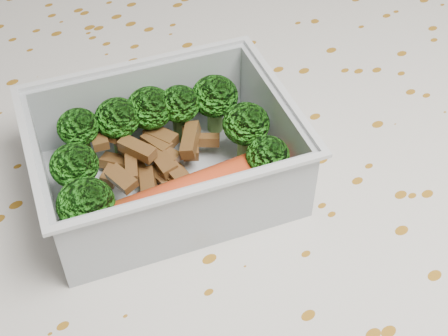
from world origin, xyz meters
TOP-DOWN VIEW (x-y plane):
  - dining_table at (0.00, 0.00)m, footprint 1.40×0.90m
  - tablecloth at (0.00, 0.00)m, footprint 1.46×0.96m
  - lunch_container at (-0.02, 0.04)m, footprint 0.19×0.17m
  - broccoli_florets at (-0.01, 0.05)m, footprint 0.15×0.12m
  - meat_pile at (-0.02, 0.05)m, footprint 0.08×0.08m
  - sausage at (-0.02, 0.00)m, footprint 0.14×0.04m

SIDE VIEW (x-z plane):
  - dining_table at x=0.00m, z-range 0.29..1.04m
  - tablecloth at x=0.00m, z-range 0.62..0.81m
  - meat_pile at x=-0.02m, z-range 0.76..0.79m
  - lunch_container at x=-0.02m, z-range 0.75..0.80m
  - sausage at x=-0.02m, z-range 0.77..0.79m
  - broccoli_florets at x=-0.01m, z-range 0.77..0.81m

